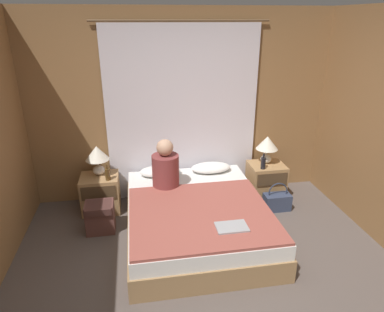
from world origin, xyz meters
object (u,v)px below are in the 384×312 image
(beer_bottle_on_right_stand, at_px, (263,163))
(backpack_on_floor, at_px, (100,215))
(handbag_on_floor, at_px, (277,201))
(pillow_left, at_px, (160,171))
(laptop_on_bed, at_px, (232,227))
(bed, at_px, (196,218))
(lamp_left, at_px, (97,155))
(nightstand_right, at_px, (266,180))
(person_left_in_bed, at_px, (166,168))
(pillow_right, at_px, (211,168))
(nightstand_left, at_px, (101,193))
(beer_bottle_on_left_stand, at_px, (108,174))
(lamp_right, at_px, (267,145))

(beer_bottle_on_right_stand, relative_size, backpack_on_floor, 0.58)
(handbag_on_floor, bearing_deg, beer_bottle_on_right_stand, 115.33)
(pillow_left, bearing_deg, laptop_on_bed, -67.08)
(beer_bottle_on_right_stand, bearing_deg, bed, -148.78)
(lamp_left, height_order, beer_bottle_on_right_stand, lamp_left)
(nightstand_right, height_order, lamp_left, lamp_left)
(person_left_in_bed, bearing_deg, pillow_right, 27.89)
(nightstand_right, height_order, handbag_on_floor, nightstand_right)
(lamp_left, relative_size, beer_bottle_on_right_stand, 1.81)
(lamp_left, distance_m, handbag_on_floor, 2.40)
(pillow_left, distance_m, handbag_on_floor, 1.59)
(bed, xyz_separation_m, nightstand_left, (-1.13, 0.74, 0.04))
(bed, relative_size, pillow_right, 3.60)
(nightstand_left, bearing_deg, handbag_on_floor, -9.66)
(nightstand_left, xyz_separation_m, beer_bottle_on_left_stand, (0.12, -0.12, 0.32))
(nightstand_left, relative_size, person_left_in_bed, 0.78)
(pillow_left, xyz_separation_m, backpack_on_floor, (-0.76, -0.54, -0.27))
(bed, bearing_deg, beer_bottle_on_left_stand, 148.46)
(lamp_left, bearing_deg, beer_bottle_on_right_stand, -4.92)
(nightstand_left, xyz_separation_m, pillow_right, (1.47, 0.05, 0.23))
(lamp_left, distance_m, person_left_in_bed, 0.90)
(nightstand_right, bearing_deg, beer_bottle_on_right_stand, -132.37)
(pillow_right, xyz_separation_m, beer_bottle_on_left_stand, (-1.35, -0.17, 0.09))
(laptop_on_bed, distance_m, backpack_on_floor, 1.61)
(lamp_left, distance_m, pillow_right, 1.50)
(beer_bottle_on_right_stand, bearing_deg, person_left_in_bed, -172.56)
(pillow_left, distance_m, pillow_right, 0.69)
(nightstand_right, height_order, beer_bottle_on_right_stand, beer_bottle_on_right_stand)
(nightstand_left, height_order, beer_bottle_on_left_stand, beer_bottle_on_left_stand)
(lamp_right, relative_size, beer_bottle_on_left_stand, 1.84)
(lamp_left, bearing_deg, backpack_on_floor, -87.47)
(nightstand_left, relative_size, lamp_left, 1.24)
(lamp_left, relative_size, pillow_right, 0.72)
(person_left_in_bed, relative_size, beer_bottle_on_left_stand, 2.93)
(lamp_left, xyz_separation_m, person_left_in_bed, (0.83, -0.36, -0.08))
(beer_bottle_on_left_stand, bearing_deg, pillow_right, 7.12)
(person_left_in_bed, distance_m, handbag_on_floor, 1.55)
(lamp_right, height_order, pillow_left, lamp_right)
(pillow_left, relative_size, pillow_right, 1.00)
(nightstand_left, distance_m, handbag_on_floor, 2.31)
(nightstand_right, xyz_separation_m, pillow_right, (-0.78, 0.05, 0.23))
(backpack_on_floor, bearing_deg, beer_bottle_on_left_stand, 75.39)
(lamp_right, xyz_separation_m, backpack_on_floor, (-2.23, -0.56, -0.54))
(pillow_right, distance_m, person_left_in_bed, 0.75)
(beer_bottle_on_left_stand, xyz_separation_m, beer_bottle_on_right_stand, (2.02, 0.00, 0.00))
(laptop_on_bed, bearing_deg, beer_bottle_on_left_stand, 135.69)
(beer_bottle_on_right_stand, height_order, backpack_on_floor, beer_bottle_on_right_stand)
(nightstand_right, xyz_separation_m, person_left_in_bed, (-1.43, -0.29, 0.43))
(beer_bottle_on_left_stand, xyz_separation_m, laptop_on_bed, (1.25, -1.22, -0.11))
(pillow_left, bearing_deg, beer_bottle_on_left_stand, -165.72)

